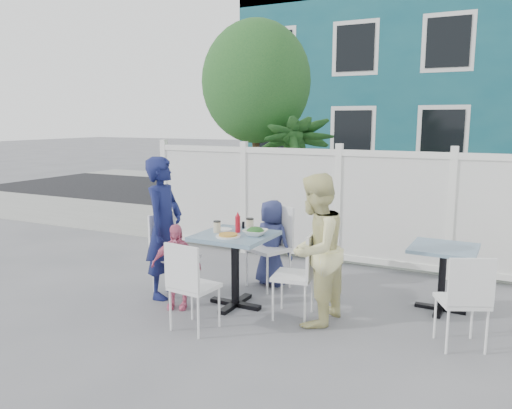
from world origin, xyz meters
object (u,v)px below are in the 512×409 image
at_px(man, 164,227).
at_px(boy, 272,243).
at_px(woman, 315,250).
at_px(main_table, 235,250).
at_px(chair_near, 189,280).
at_px(chair_right, 301,269).
at_px(utility_cabinet, 246,191).
at_px(chair_back, 273,240).
at_px(toddler, 176,266).
at_px(spare_table, 443,261).
at_px(chair_left, 171,248).

xyz_separation_m(man, boy, (0.93, 0.89, -0.27)).
distance_m(woman, boy, 1.25).
height_order(main_table, chair_near, chair_near).
distance_m(main_table, chair_right, 0.76).
height_order(utility_cabinet, boy, utility_cabinet).
height_order(chair_back, toddler, chair_back).
bearing_deg(chair_near, chair_back, 90.24).
xyz_separation_m(spare_table, chair_left, (-2.86, -0.84, 0.01)).
relative_size(chair_back, man, 0.61).
bearing_deg(toddler, boy, 42.69).
bearing_deg(chair_right, main_table, 82.55).
xyz_separation_m(utility_cabinet, chair_near, (1.68, -4.38, -0.18)).
bearing_deg(utility_cabinet, woman, -58.23).
bearing_deg(utility_cabinet, main_table, -68.46).
bearing_deg(toddler, chair_back, 40.49).
relative_size(chair_left, chair_right, 1.05).
distance_m(man, boy, 1.32).
relative_size(utility_cabinet, boy, 1.31).
bearing_deg(main_table, spare_table, 22.98).
distance_m(utility_cabinet, main_table, 4.01).
xyz_separation_m(chair_back, chair_near, (-0.16, -1.57, -0.06)).
distance_m(utility_cabinet, man, 3.77).
bearing_deg(woman, boy, -129.82).
relative_size(man, boy, 1.52).
relative_size(utility_cabinet, woman, 0.92).
xyz_separation_m(spare_table, man, (-2.89, -0.92, 0.26)).
distance_m(chair_right, boy, 1.08).
bearing_deg(toddler, main_table, 11.00).
relative_size(chair_left, toddler, 1.02).
height_order(chair_back, chair_near, chair_back).
bearing_deg(boy, utility_cabinet, -45.17).
xyz_separation_m(chair_left, chair_right, (1.60, -0.01, -0.03)).
xyz_separation_m(chair_right, woman, (0.17, -0.06, 0.23)).
xyz_separation_m(main_table, chair_back, (0.09, 0.79, -0.05)).
height_order(chair_left, man, man).
xyz_separation_m(main_table, man, (-0.88, -0.06, 0.18)).
relative_size(utility_cabinet, spare_table, 1.98).
height_order(spare_table, chair_left, chair_left).
distance_m(chair_back, boy, 0.07).
height_order(chair_left, toddler, chair_left).
xyz_separation_m(boy, toddler, (-0.59, -1.15, -0.06)).
bearing_deg(chair_right, spare_table, -64.39).
xyz_separation_m(spare_table, chair_back, (-1.92, -0.06, 0.03)).
xyz_separation_m(man, toddler, (0.34, -0.26, -0.34)).
bearing_deg(toddler, man, 121.99).
bearing_deg(man, utility_cabinet, 3.11).
bearing_deg(chair_right, utility_cabinet, 26.57).
bearing_deg(woman, chair_back, -129.94).
distance_m(utility_cabinet, spare_table, 4.66).
xyz_separation_m(spare_table, toddler, (-2.55, -1.18, -0.08)).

